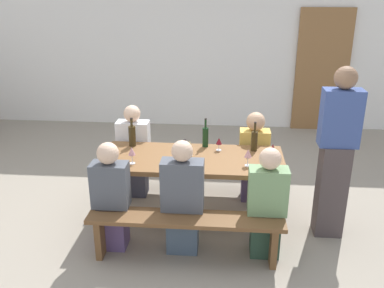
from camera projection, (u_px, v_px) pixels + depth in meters
name	position (u px, v px, depth m)	size (l,w,h in m)	color
ground_plane	(192.00, 219.00, 4.71)	(24.00, 24.00, 0.00)	gray
back_wall	(209.00, 36.00, 7.36)	(14.00, 0.20, 3.20)	white
wooden_door	(322.00, 71.00, 7.27)	(0.90, 0.06, 2.10)	olive
tasting_table	(192.00, 164.00, 4.47)	(1.93, 0.82, 0.75)	brown
bench_near	(186.00, 226.00, 3.92)	(1.83, 0.30, 0.45)	brown
bench_far	(197.00, 165.00, 5.24)	(1.83, 0.30, 0.45)	brown
wine_bottle_0	(185.00, 158.00, 4.13)	(0.08, 0.08, 0.31)	#194723
wine_bottle_1	(254.00, 140.00, 4.58)	(0.07, 0.07, 0.33)	#332814
wine_bottle_2	(132.00, 135.00, 4.71)	(0.08, 0.08, 0.33)	#332814
wine_bottle_3	(205.00, 136.00, 4.69)	(0.07, 0.07, 0.33)	#143319
wine_glass_0	(190.00, 145.00, 4.45)	(0.07, 0.07, 0.17)	silver
wine_glass_1	(219.00, 142.00, 4.59)	(0.06, 0.06, 0.15)	silver
wine_glass_2	(248.00, 154.00, 4.19)	(0.07, 0.07, 0.18)	silver
wine_glass_3	(132.00, 152.00, 4.24)	(0.07, 0.07, 0.18)	silver
wine_glass_4	(273.00, 149.00, 4.31)	(0.07, 0.07, 0.18)	silver
seated_guest_near_0	(111.00, 198.00, 4.06)	(0.35, 0.24, 1.10)	#584371
seated_guest_near_1	(183.00, 200.00, 4.00)	(0.40, 0.24, 1.14)	#425366
seated_guest_near_2	(267.00, 205.00, 3.94)	(0.36, 0.24, 1.10)	#2A4837
seated_guest_far_0	(134.00, 153.00, 5.09)	(0.38, 0.24, 1.14)	#3A3B4C
seated_guest_far_1	(254.00, 158.00, 4.98)	(0.35, 0.24, 1.09)	#504166
standing_host	(336.00, 156.00, 4.16)	(0.37, 0.24, 1.76)	#473C3D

